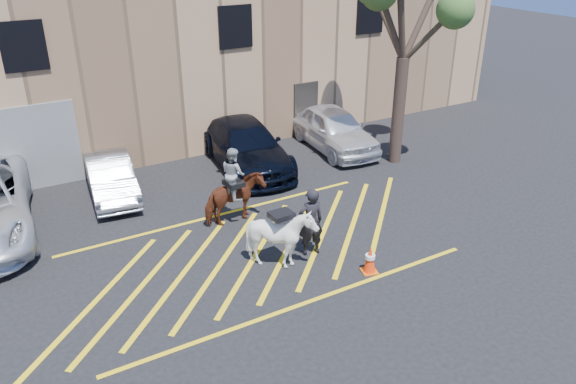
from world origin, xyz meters
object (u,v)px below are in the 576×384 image
car_silver_sedan (111,177)px  traffic_cone (370,259)px  car_white_suv (334,129)px  mounted_bay (234,193)px  saddled_white (281,237)px  car_blue_suv (246,145)px  handler (311,222)px

car_silver_sedan → traffic_cone: 8.87m
car_white_suv → car_silver_sedan: bearing=-174.8°
car_silver_sedan → car_white_suv: (8.51, -0.07, 0.17)m
mounted_bay → traffic_cone: bearing=-66.1°
car_white_suv → saddled_white: size_ratio=2.88×
traffic_cone → car_silver_sedan: bearing=120.1°
car_white_suv → saddled_white: bearing=-127.4°
car_silver_sedan → mounted_bay: mounted_bay is taller
car_blue_suv → saddled_white: (-2.12, -6.33, 0.03)m
traffic_cone → mounted_bay: bearing=113.9°
car_silver_sedan → mounted_bay: size_ratio=1.66×
car_silver_sedan → handler: bearing=-52.9°
car_blue_suv → mounted_bay: bearing=-113.2°
car_white_suv → traffic_cone: 8.63m
handler → saddled_white: size_ratio=1.15×
saddled_white → traffic_cone: 2.27m
car_silver_sedan → saddled_white: (2.68, -6.31, 0.19)m
car_silver_sedan → car_white_suv: size_ratio=0.82×
car_white_suv → traffic_cone: car_white_suv is taller
mounted_bay → handler: bearing=-68.9°
car_silver_sedan → handler: (3.63, -6.18, 0.31)m
traffic_cone → handler: bearing=118.5°
car_silver_sedan → handler: handler is taller
handler → traffic_cone: bearing=127.5°
car_white_suv → mounted_bay: bearing=-143.2°
mounted_bay → saddled_white: (0.04, -2.69, -0.11)m
car_silver_sedan → saddled_white: saddled_white is taller
car_white_suv → traffic_cone: (-4.07, -7.60, -0.43)m
mounted_bay → saddled_white: size_ratio=1.42×
mounted_bay → saddled_white: bearing=-89.2°
car_white_suv → handler: handler is taller
mounted_bay → car_silver_sedan: bearing=126.1°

